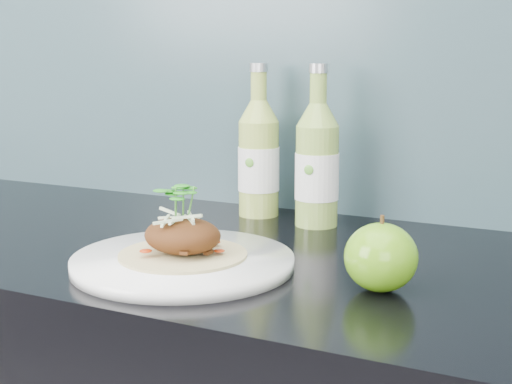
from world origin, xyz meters
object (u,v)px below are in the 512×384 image
Objects in this scene: green_apple at (381,257)px; cider_bottle_right at (317,165)px; dinner_plate at (183,262)px; cider_bottle_left at (259,159)px.

cider_bottle_right reaches higher than green_apple.
green_apple is at bearing -32.16° from cider_bottle_right.
cider_bottle_left is (-0.05, 0.33, 0.09)m from dinner_plate.
cider_bottle_right is (-0.19, 0.28, 0.06)m from green_apple.
green_apple is at bearing -24.08° from cider_bottle_left.
cider_bottle_left and cider_bottle_right have the same top height.
cider_bottle_left reaches higher than green_apple.
dinner_plate is at bearing -61.26° from cider_bottle_left.
dinner_plate is at bearing -79.99° from cider_bottle_right.
dinner_plate is 1.18× the size of cider_bottle_left.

